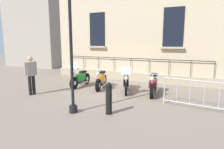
# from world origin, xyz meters

# --- Properties ---
(ground_plane) EXTENTS (60.00, 60.00, 0.00)m
(ground_plane) POSITION_xyz_m (0.00, 0.00, 0.00)
(ground_plane) COLOR gray
(building_facade) EXTENTS (0.82, 10.72, 8.00)m
(building_facade) POSITION_xyz_m (-2.69, 0.00, 3.91)
(building_facade) COLOR #C6B28E
(building_facade) RESTS_ON ground_plane
(motorcycle_green) EXTENTS (1.91, 0.55, 1.38)m
(motorcycle_green) POSITION_xyz_m (0.32, -1.90, 0.43)
(motorcycle_green) COLOR black
(motorcycle_green) RESTS_ON ground_plane
(motorcycle_orange) EXTENTS (1.88, 0.71, 1.07)m
(motorcycle_orange) POSITION_xyz_m (0.20, -0.69, 0.40)
(motorcycle_orange) COLOR black
(motorcycle_orange) RESTS_ON ground_plane
(motorcycle_black) EXTENTS (2.05, 0.92, 1.28)m
(motorcycle_black) POSITION_xyz_m (0.18, 0.65, 0.42)
(motorcycle_black) COLOR black
(motorcycle_black) RESTS_ON ground_plane
(motorcycle_maroon) EXTENTS (2.08, 0.71, 1.04)m
(motorcycle_maroon) POSITION_xyz_m (0.15, 1.96, 0.41)
(motorcycle_maroon) COLOR black
(motorcycle_maroon) RESTS_ON ground_plane
(lamppost) EXTENTS (0.32, 0.32, 4.22)m
(lamppost) POSITION_xyz_m (3.61, 0.06, 2.34)
(lamppost) COLOR black
(lamppost) RESTS_ON ground_plane
(crowd_barrier) EXTENTS (0.32, 2.34, 1.05)m
(crowd_barrier) POSITION_xyz_m (1.48, 3.81, 0.57)
(crowd_barrier) COLOR #B7B7BF
(crowd_barrier) RESTS_ON ground_plane
(bollard) EXTENTS (0.21, 0.21, 1.07)m
(bollard) POSITION_xyz_m (3.22, 1.21, 0.54)
(bollard) COLOR black
(bollard) RESTS_ON ground_plane
(pedestrian_standing) EXTENTS (0.48, 0.36, 1.74)m
(pedestrian_standing) POSITION_xyz_m (2.59, -2.94, 0.99)
(pedestrian_standing) COLOR black
(pedestrian_standing) RESTS_ON ground_plane
(distant_building) EXTENTS (3.30, 6.00, 7.19)m
(distant_building) POSITION_xyz_m (-5.77, -10.95, 3.60)
(distant_building) COLOR #9E9384
(distant_building) RESTS_ON ground_plane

